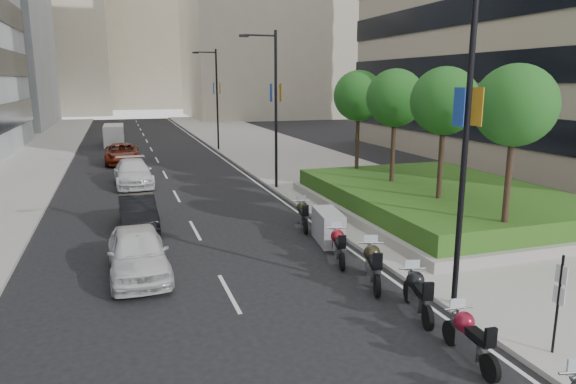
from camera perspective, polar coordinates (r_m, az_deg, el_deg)
name	(u,v)px	position (r m, az deg, el deg)	size (l,w,h in m)	color
ground	(326,350)	(12.81, 4.21, -17.06)	(160.00, 160.00, 0.00)	black
sidewalk_right	(288,156)	(42.89, -0.01, 3.97)	(10.00, 100.00, 0.15)	#9E9B93
sidewalk_left	(7,170)	(41.47, -28.76, 2.16)	(8.00, 100.00, 0.15)	#9E9B93
lane_edge	(225,160)	(41.56, -6.97, 3.51)	(0.12, 100.00, 0.01)	silver
lane_centre	(159,164)	(40.87, -14.14, 3.08)	(0.12, 100.00, 0.01)	silver
building_cream_right	(268,12)	(94.78, -2.19, 19.37)	(28.00, 24.00, 36.00)	#B7AD93
building_cream_left	(33,22)	(111.64, -26.46, 16.56)	(26.00, 24.00, 34.00)	#B7AD93
building_cream_centre	(139,25)	(131.06, -16.25, 17.37)	(30.00, 24.00, 38.00)	#B7AD93
planter	(439,207)	(25.55, 16.48, -1.64)	(10.00, 14.00, 0.40)	#98958E
hedge	(440,195)	(25.41, 16.56, -0.32)	(9.40, 13.40, 0.80)	#264A15
tree_0	(515,106)	(19.24, 23.91, 8.73)	(2.80, 2.80, 6.30)	#332319
tree_1	(445,102)	(22.37, 17.00, 9.59)	(2.80, 2.80, 6.30)	#332319
tree_2	(395,98)	(25.74, 11.81, 10.14)	(2.80, 2.80, 6.30)	#332319
tree_3	(359,96)	(29.27, 7.85, 10.51)	(2.80, 2.80, 6.30)	#332319
lamp_post_0	(461,128)	(14.18, 18.72, 6.77)	(2.34, 0.45, 9.00)	black
lamp_post_1	(273,102)	(29.56, -1.64, 9.93)	(2.34, 0.45, 9.00)	black
lamp_post_2	(215,94)	(47.07, -8.08, 10.69)	(2.34, 0.45, 9.00)	black
parking_sign	(558,299)	(13.25, 27.84, -10.51)	(0.06, 0.32, 2.50)	black
motorcycle_1	(469,337)	(12.73, 19.47, -14.99)	(0.73, 2.20, 1.09)	black
motorcycle_2	(418,293)	(14.61, 14.20, -10.86)	(0.88, 2.28, 1.16)	black
motorcycle_3	(373,265)	(16.35, 9.41, -7.98)	(1.06, 2.35, 1.22)	black
motorcycle_4	(338,246)	(18.20, 5.62, -5.94)	(0.86, 2.19, 1.12)	black
motorcycle_5	(328,227)	(20.24, 4.48, -3.90)	(1.15, 2.23, 1.28)	black
motorcycle_6	(303,215)	(22.16, 1.67, -2.54)	(0.80, 2.25, 1.13)	black
car_a	(138,252)	(17.52, -16.34, -6.46)	(1.87, 4.64, 1.58)	silver
car_b	(138,212)	(23.10, -16.34, -2.18)	(1.48, 4.25, 1.40)	black
car_c	(133,173)	(32.69, -16.83, 2.06)	(2.15, 5.30, 1.54)	silver
car_d	(122,154)	(41.64, -17.95, 4.08)	(2.55, 5.52, 1.53)	#5C190A
delivery_van	(114,136)	(53.44, -18.77, 5.90)	(1.93, 4.84, 2.02)	silver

